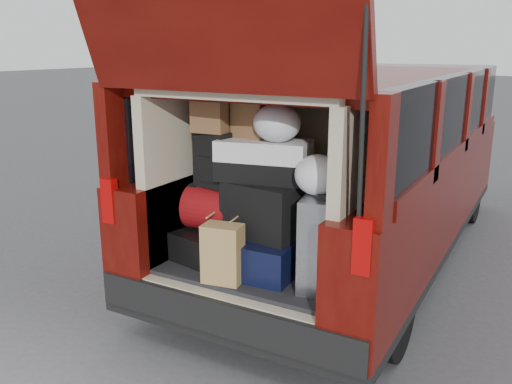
{
  "coord_description": "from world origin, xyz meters",
  "views": [
    {
      "loc": [
        1.64,
        -2.84,
        1.99
      ],
      "look_at": [
        -0.06,
        0.2,
        1.06
      ],
      "focal_mm": 38.0,
      "sensor_mm": 36.0,
      "label": 1
    }
  ],
  "objects_px": {
    "red_duffel": "(221,209)",
    "backpack": "(215,159)",
    "navy_hardshell": "(267,254)",
    "black_hardshell": "(212,243)",
    "kraft_bag": "(223,254)",
    "twotone_duffel": "(264,160)",
    "silver_roller": "(324,242)",
    "black_soft_case": "(263,209)"
  },
  "relations": [
    {
      "from": "red_duffel",
      "to": "backpack",
      "type": "bearing_deg",
      "value": 166.67
    },
    {
      "from": "navy_hardshell",
      "to": "red_duffel",
      "type": "distance_m",
      "value": 0.46
    },
    {
      "from": "black_hardshell",
      "to": "navy_hardshell",
      "type": "distance_m",
      "value": 0.46
    },
    {
      "from": "kraft_bag",
      "to": "backpack",
      "type": "distance_m",
      "value": 0.68
    },
    {
      "from": "navy_hardshell",
      "to": "backpack",
      "type": "height_order",
      "value": "backpack"
    },
    {
      "from": "kraft_bag",
      "to": "backpack",
      "type": "xyz_separation_m",
      "value": [
        -0.28,
        0.34,
        0.51
      ]
    },
    {
      "from": "black_hardshell",
      "to": "navy_hardshell",
      "type": "height_order",
      "value": "navy_hardshell"
    },
    {
      "from": "navy_hardshell",
      "to": "twotone_duffel",
      "type": "bearing_deg",
      "value": 127.97
    },
    {
      "from": "silver_roller",
      "to": "black_soft_case",
      "type": "distance_m",
      "value": 0.48
    },
    {
      "from": "kraft_bag",
      "to": "black_soft_case",
      "type": "xyz_separation_m",
      "value": [
        0.12,
        0.31,
        0.23
      ]
    },
    {
      "from": "black_hardshell",
      "to": "silver_roller",
      "type": "distance_m",
      "value": 0.89
    },
    {
      "from": "kraft_bag",
      "to": "black_soft_case",
      "type": "relative_size",
      "value": 0.76
    },
    {
      "from": "navy_hardshell",
      "to": "black_hardshell",
      "type": "bearing_deg",
      "value": 173.83
    },
    {
      "from": "black_hardshell",
      "to": "silver_roller",
      "type": "height_order",
      "value": "silver_roller"
    },
    {
      "from": "silver_roller",
      "to": "backpack",
      "type": "relative_size",
      "value": 1.54
    },
    {
      "from": "black_soft_case",
      "to": "red_duffel",
      "type": "bearing_deg",
      "value": -177.2
    },
    {
      "from": "red_duffel",
      "to": "backpack",
      "type": "distance_m",
      "value": 0.35
    },
    {
      "from": "navy_hardshell",
      "to": "kraft_bag",
      "type": "height_order",
      "value": "kraft_bag"
    },
    {
      "from": "black_hardshell",
      "to": "kraft_bag",
      "type": "distance_m",
      "value": 0.45
    },
    {
      "from": "navy_hardshell",
      "to": "black_soft_case",
      "type": "relative_size",
      "value": 1.09
    },
    {
      "from": "navy_hardshell",
      "to": "black_soft_case",
      "type": "bearing_deg",
      "value": 159.22
    },
    {
      "from": "twotone_duffel",
      "to": "black_soft_case",
      "type": "bearing_deg",
      "value": -75.46
    },
    {
      "from": "black_soft_case",
      "to": "navy_hardshell",
      "type": "bearing_deg",
      "value": -10.74
    },
    {
      "from": "black_hardshell",
      "to": "navy_hardshell",
      "type": "xyz_separation_m",
      "value": [
        0.45,
        -0.03,
        0.02
      ]
    },
    {
      "from": "silver_roller",
      "to": "backpack",
      "type": "xyz_separation_m",
      "value": [
        -0.85,
        0.1,
        0.41
      ]
    },
    {
      "from": "red_duffel",
      "to": "navy_hardshell",
      "type": "bearing_deg",
      "value": -9.92
    },
    {
      "from": "kraft_bag",
      "to": "twotone_duffel",
      "type": "bearing_deg",
      "value": 67.79
    },
    {
      "from": "silver_roller",
      "to": "navy_hardshell",
      "type": "bearing_deg",
      "value": 163.81
    },
    {
      "from": "navy_hardshell",
      "to": "black_soft_case",
      "type": "xyz_separation_m",
      "value": [
        -0.04,
        0.01,
        0.3
      ]
    },
    {
      "from": "red_duffel",
      "to": "backpack",
      "type": "relative_size",
      "value": 1.26
    },
    {
      "from": "silver_roller",
      "to": "red_duffel",
      "type": "height_order",
      "value": "silver_roller"
    },
    {
      "from": "red_duffel",
      "to": "twotone_duffel",
      "type": "bearing_deg",
      "value": 3.93
    },
    {
      "from": "navy_hardshell",
      "to": "twotone_duffel",
      "type": "height_order",
      "value": "twotone_duffel"
    },
    {
      "from": "black_soft_case",
      "to": "silver_roller",
      "type": "bearing_deg",
      "value": -0.01
    },
    {
      "from": "twotone_duffel",
      "to": "navy_hardshell",
      "type": "bearing_deg",
      "value": -60.0
    },
    {
      "from": "navy_hardshell",
      "to": "kraft_bag",
      "type": "xyz_separation_m",
      "value": [
        -0.16,
        -0.29,
        0.07
      ]
    },
    {
      "from": "silver_roller",
      "to": "red_duffel",
      "type": "relative_size",
      "value": 1.22
    },
    {
      "from": "red_duffel",
      "to": "twotone_duffel",
      "type": "distance_m",
      "value": 0.49
    },
    {
      "from": "navy_hardshell",
      "to": "silver_roller",
      "type": "bearing_deg",
      "value": -9.02
    },
    {
      "from": "kraft_bag",
      "to": "red_duffel",
      "type": "height_order",
      "value": "red_duffel"
    },
    {
      "from": "silver_roller",
      "to": "black_soft_case",
      "type": "bearing_deg",
      "value": 162.78
    },
    {
      "from": "black_soft_case",
      "to": "twotone_duffel",
      "type": "bearing_deg",
      "value": 122.55
    }
  ]
}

